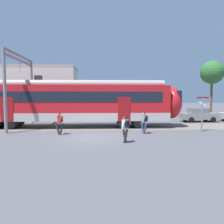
{
  "coord_description": "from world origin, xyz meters",
  "views": [
    {
      "loc": [
        0.65,
        -14.81,
        2.83
      ],
      "look_at": [
        1.45,
        2.41,
        1.6
      ],
      "focal_mm": 35.0,
      "sensor_mm": 36.0,
      "label": 1
    }
  ],
  "objects_px": {
    "pedestrian_grey": "(144,121)",
    "crossing_signal": "(202,107)",
    "parked_car_grey": "(199,115)",
    "pedestrian_red": "(60,121)",
    "pedestrian_white": "(125,127)"
  },
  "relations": [
    {
      "from": "pedestrian_grey",
      "to": "parked_car_grey",
      "type": "relative_size",
      "value": 0.41
    },
    {
      "from": "pedestrian_white",
      "to": "pedestrian_grey",
      "type": "relative_size",
      "value": 1.0
    },
    {
      "from": "parked_car_grey",
      "to": "crossing_signal",
      "type": "distance_m",
      "value": 7.41
    },
    {
      "from": "pedestrian_red",
      "to": "pedestrian_grey",
      "type": "relative_size",
      "value": 1.0
    },
    {
      "from": "pedestrian_white",
      "to": "pedestrian_grey",
      "type": "bearing_deg",
      "value": 60.78
    },
    {
      "from": "crossing_signal",
      "to": "parked_car_grey",
      "type": "bearing_deg",
      "value": 67.68
    },
    {
      "from": "parked_car_grey",
      "to": "pedestrian_red",
      "type": "bearing_deg",
      "value": -151.18
    },
    {
      "from": "pedestrian_red",
      "to": "pedestrian_grey",
      "type": "xyz_separation_m",
      "value": [
        6.33,
        0.19,
        0.0
      ]
    },
    {
      "from": "pedestrian_red",
      "to": "pedestrian_grey",
      "type": "bearing_deg",
      "value": 1.68
    },
    {
      "from": "pedestrian_grey",
      "to": "crossing_signal",
      "type": "bearing_deg",
      "value": 8.49
    },
    {
      "from": "pedestrian_grey",
      "to": "crossing_signal",
      "type": "relative_size",
      "value": 0.56
    },
    {
      "from": "pedestrian_grey",
      "to": "crossing_signal",
      "type": "xyz_separation_m",
      "value": [
        4.82,
        0.72,
        1.02
      ]
    },
    {
      "from": "parked_car_grey",
      "to": "crossing_signal",
      "type": "bearing_deg",
      "value": -112.32
    },
    {
      "from": "pedestrian_red",
      "to": "pedestrian_grey",
      "type": "height_order",
      "value": "same"
    },
    {
      "from": "pedestrian_grey",
      "to": "parked_car_grey",
      "type": "height_order",
      "value": "pedestrian_grey"
    }
  ]
}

